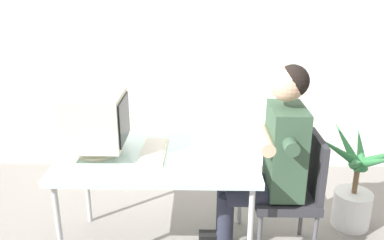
{
  "coord_description": "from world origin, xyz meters",
  "views": [
    {
      "loc": [
        0.28,
        -2.47,
        1.87
      ],
      "look_at": [
        0.23,
        0.0,
        0.98
      ],
      "focal_mm": 38.39,
      "sensor_mm": 36.0,
      "label": 1
    }
  ],
  "objects_px": {
    "desk": "(158,162)",
    "potted_plant": "(355,187)",
    "office_chair": "(294,189)",
    "person_seated": "(271,154)",
    "keyboard": "(154,151)",
    "crt_monitor": "(95,120)"
  },
  "relations": [
    {
      "from": "crt_monitor",
      "to": "office_chair",
      "type": "height_order",
      "value": "crt_monitor"
    },
    {
      "from": "keyboard",
      "to": "office_chair",
      "type": "height_order",
      "value": "office_chair"
    },
    {
      "from": "office_chair",
      "to": "potted_plant",
      "type": "height_order",
      "value": "office_chair"
    },
    {
      "from": "keyboard",
      "to": "person_seated",
      "type": "relative_size",
      "value": 0.34
    },
    {
      "from": "keyboard",
      "to": "potted_plant",
      "type": "height_order",
      "value": "potted_plant"
    },
    {
      "from": "office_chair",
      "to": "person_seated",
      "type": "xyz_separation_m",
      "value": [
        -0.17,
        -0.0,
        0.25
      ]
    },
    {
      "from": "crt_monitor",
      "to": "potted_plant",
      "type": "xyz_separation_m",
      "value": [
        1.86,
        0.3,
        -0.64
      ]
    },
    {
      "from": "desk",
      "to": "keyboard",
      "type": "height_order",
      "value": "keyboard"
    },
    {
      "from": "desk",
      "to": "crt_monitor",
      "type": "relative_size",
      "value": 3.1
    },
    {
      "from": "desk",
      "to": "crt_monitor",
      "type": "bearing_deg",
      "value": 178.93
    },
    {
      "from": "desk",
      "to": "potted_plant",
      "type": "bearing_deg",
      "value": 12.03
    },
    {
      "from": "crt_monitor",
      "to": "person_seated",
      "type": "height_order",
      "value": "person_seated"
    },
    {
      "from": "crt_monitor",
      "to": "keyboard",
      "type": "height_order",
      "value": "crt_monitor"
    },
    {
      "from": "person_seated",
      "to": "potted_plant",
      "type": "height_order",
      "value": "person_seated"
    },
    {
      "from": "keyboard",
      "to": "desk",
      "type": "bearing_deg",
      "value": -42.42
    },
    {
      "from": "keyboard",
      "to": "crt_monitor",
      "type": "bearing_deg",
      "value": -177.12
    },
    {
      "from": "person_seated",
      "to": "office_chair",
      "type": "bearing_deg",
      "value": 0.0
    },
    {
      "from": "desk",
      "to": "keyboard",
      "type": "bearing_deg",
      "value": 137.58
    },
    {
      "from": "keyboard",
      "to": "potted_plant",
      "type": "distance_m",
      "value": 1.57
    },
    {
      "from": "crt_monitor",
      "to": "potted_plant",
      "type": "bearing_deg",
      "value": 9.27
    },
    {
      "from": "person_seated",
      "to": "crt_monitor",
      "type": "bearing_deg",
      "value": 179.7
    },
    {
      "from": "office_chair",
      "to": "person_seated",
      "type": "distance_m",
      "value": 0.31
    }
  ]
}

